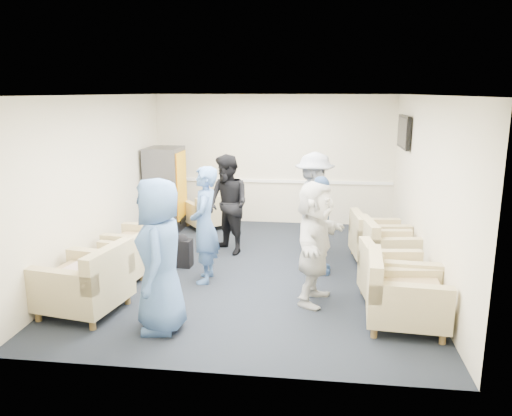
# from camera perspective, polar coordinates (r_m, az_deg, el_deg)

# --- Properties ---
(floor) EXTENTS (6.00, 6.00, 0.00)m
(floor) POSITION_cam_1_polar(r_m,az_deg,el_deg) (7.95, -0.05, -7.08)
(floor) COLOR black
(floor) RESTS_ON ground
(ceiling) EXTENTS (6.00, 6.00, 0.00)m
(ceiling) POSITION_cam_1_polar(r_m,az_deg,el_deg) (7.46, -0.05, 12.78)
(ceiling) COLOR white
(ceiling) RESTS_ON back_wall
(back_wall) EXTENTS (5.00, 0.02, 2.70)m
(back_wall) POSITION_cam_1_polar(r_m,az_deg,el_deg) (10.53, 2.00, 5.52)
(back_wall) COLOR beige
(back_wall) RESTS_ON floor
(front_wall) EXTENTS (5.00, 0.02, 2.70)m
(front_wall) POSITION_cam_1_polar(r_m,az_deg,el_deg) (4.71, -4.63, -4.16)
(front_wall) COLOR beige
(front_wall) RESTS_ON floor
(left_wall) EXTENTS (0.02, 6.00, 2.70)m
(left_wall) POSITION_cam_1_polar(r_m,az_deg,el_deg) (8.27, -17.52, 2.81)
(left_wall) COLOR beige
(left_wall) RESTS_ON floor
(right_wall) EXTENTS (0.02, 6.00, 2.70)m
(right_wall) POSITION_cam_1_polar(r_m,az_deg,el_deg) (7.69, 18.78, 1.97)
(right_wall) COLOR beige
(right_wall) RESTS_ON floor
(chair_rail) EXTENTS (4.98, 0.04, 0.06)m
(chair_rail) POSITION_cam_1_polar(r_m,az_deg,el_deg) (10.58, 1.97, 3.09)
(chair_rail) COLOR white
(chair_rail) RESTS_ON back_wall
(tv) EXTENTS (0.10, 1.00, 0.58)m
(tv) POSITION_cam_1_polar(r_m,az_deg,el_deg) (9.35, 16.55, 8.31)
(tv) COLOR black
(tv) RESTS_ON right_wall
(armchair_left_near) EXTENTS (1.10, 1.10, 0.76)m
(armchair_left_near) POSITION_cam_1_polar(r_m,az_deg,el_deg) (6.69, -18.72, -8.30)
(armchair_left_near) COLOR tan
(armchair_left_near) RESTS_ON floor
(armchair_left_mid) EXTENTS (0.86, 0.86, 0.61)m
(armchair_left_mid) POSITION_cam_1_polar(r_m,az_deg,el_deg) (7.49, -15.90, -6.41)
(armchair_left_mid) COLOR tan
(armchair_left_mid) RESTS_ON floor
(armchair_left_far) EXTENTS (0.91, 0.91, 0.67)m
(armchair_left_far) POSITION_cam_1_polar(r_m,az_deg,el_deg) (8.22, -13.02, -4.29)
(armchair_left_far) COLOR tan
(armchair_left_far) RESTS_ON floor
(armchair_right_near) EXTENTS (0.99, 0.99, 0.74)m
(armchair_right_near) POSITION_cam_1_polar(r_m,az_deg,el_deg) (6.27, 16.23, -9.72)
(armchair_right_near) COLOR tan
(armchair_right_near) RESTS_ON floor
(armchair_right_midnear) EXTENTS (0.96, 0.96, 0.69)m
(armchair_right_midnear) POSITION_cam_1_polar(r_m,az_deg,el_deg) (6.84, 15.27, -7.90)
(armchair_right_midnear) COLOR tan
(armchair_right_midnear) RESTS_ON floor
(armchair_right_midfar) EXTENTS (0.99, 0.99, 0.70)m
(armchair_right_midfar) POSITION_cam_1_polar(r_m,az_deg,el_deg) (8.07, 14.72, -4.61)
(armchair_right_midfar) COLOR tan
(armchair_right_midfar) RESTS_ON floor
(armchair_right_far) EXTENTS (0.94, 0.94, 0.69)m
(armchair_right_far) POSITION_cam_1_polar(r_m,az_deg,el_deg) (8.51, 13.45, -3.64)
(armchair_right_far) COLOR tan
(armchair_right_far) RESTS_ON floor
(armchair_corner) EXTENTS (1.06, 1.06, 0.60)m
(armchair_corner) POSITION_cam_1_polar(r_m,az_deg,el_deg) (10.28, -5.50, -0.67)
(armchair_corner) COLOR tan
(armchair_corner) RESTS_ON floor
(vending_machine) EXTENTS (0.68, 0.79, 1.68)m
(vending_machine) POSITION_cam_1_polar(r_m,az_deg,el_deg) (10.19, -10.28, 2.15)
(vending_machine) COLOR #52535B
(vending_machine) RESTS_ON floor
(backpack) EXTENTS (0.33, 0.24, 0.54)m
(backpack) POSITION_cam_1_polar(r_m,az_deg,el_deg) (8.10, -8.45, -4.76)
(backpack) COLOR black
(backpack) RESTS_ON floor
(pillow) EXTENTS (0.43, 0.53, 0.14)m
(pillow) POSITION_cam_1_polar(r_m,az_deg,el_deg) (6.64, -18.93, -6.70)
(pillow) COLOR beige
(pillow) RESTS_ON armchair_left_near
(person_front_left) EXTENTS (0.74, 0.98, 1.81)m
(person_front_left) POSITION_cam_1_polar(r_m,az_deg,el_deg) (5.87, -10.94, -5.38)
(person_front_left) COLOR #4266A0
(person_front_left) RESTS_ON floor
(person_mid_left) EXTENTS (0.46, 0.65, 1.72)m
(person_mid_left) POSITION_cam_1_polar(r_m,az_deg,el_deg) (7.29, -5.89, -1.94)
(person_mid_left) COLOR #4266A0
(person_mid_left) RESTS_ON floor
(person_back_left) EXTENTS (1.05, 1.04, 1.72)m
(person_back_left) POSITION_cam_1_polar(r_m,az_deg,el_deg) (8.56, -3.25, 0.38)
(person_back_left) COLOR black
(person_back_left) RESTS_ON floor
(person_back_right) EXTENTS (0.67, 1.15, 1.76)m
(person_back_right) POSITION_cam_1_polar(r_m,az_deg,el_deg) (8.55, 6.63, 0.45)
(person_back_right) COLOR beige
(person_back_right) RESTS_ON floor
(person_mid_right) EXTENTS (0.40, 0.90, 1.52)m
(person_mid_right) POSITION_cam_1_polar(r_m,az_deg,el_deg) (7.67, 7.30, -1.97)
(person_mid_right) COLOR #4266A0
(person_mid_right) RESTS_ON floor
(person_front_right) EXTENTS (0.85, 1.59, 1.64)m
(person_front_right) POSITION_cam_1_polar(r_m,az_deg,el_deg) (6.58, 6.74, -3.98)
(person_front_right) COLOR silver
(person_front_right) RESTS_ON floor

